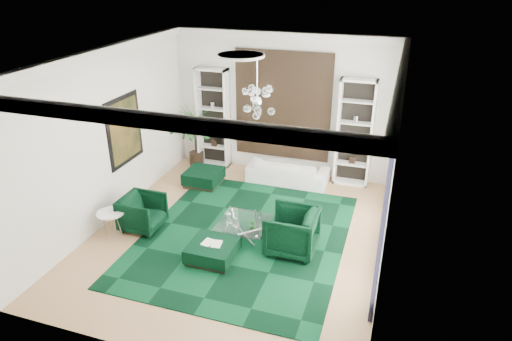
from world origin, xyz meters
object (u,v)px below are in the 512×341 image
(coffee_table, at_px, (244,229))
(side_table, at_px, (112,224))
(ottoman_front, at_px, (213,251))
(palm, at_px, (195,128))
(ottoman_side, at_px, (204,177))
(sofa, at_px, (288,172))
(armchair_right, at_px, (292,231))
(armchair_left, at_px, (142,213))

(coffee_table, height_order, side_table, side_table)
(ottoman_front, distance_m, palm, 4.81)
(palm, bearing_deg, ottoman_front, -61.22)
(coffee_table, distance_m, ottoman_side, 2.77)
(ottoman_front, relative_size, palm, 0.40)
(sofa, height_order, armchair_right, armchair_right)
(ottoman_side, relative_size, side_table, 1.55)
(coffee_table, bearing_deg, sofa, 85.78)
(armchair_right, xyz_separation_m, ottoman_front, (-1.40, -0.78, -0.28))
(sofa, distance_m, armchair_right, 3.17)
(armchair_right, bearing_deg, ottoman_front, -61.09)
(armchair_right, relative_size, palm, 0.44)
(ottoman_front, bearing_deg, armchair_right, 28.91)
(sofa, bearing_deg, palm, -6.54)
(coffee_table, relative_size, ottoman_front, 1.19)
(armchair_right, height_order, palm, palm)
(armchair_left, xyz_separation_m, side_table, (-0.47, -0.47, -0.11))
(armchair_left, bearing_deg, armchair_right, -86.65)
(sofa, bearing_deg, side_table, 51.97)
(armchair_right, distance_m, ottoman_side, 3.70)
(palm, bearing_deg, sofa, -6.54)
(ottoman_side, bearing_deg, sofa, 21.56)
(armchair_right, height_order, ottoman_front, armchair_right)
(ottoman_side, bearing_deg, coffee_table, -48.01)
(coffee_table, bearing_deg, ottoman_front, -108.51)
(ottoman_front, bearing_deg, coffee_table, 71.49)
(sofa, distance_m, palm, 2.93)
(armchair_left, height_order, armchair_right, armchair_right)
(sofa, height_order, ottoman_side, sofa)
(palm, bearing_deg, coffee_table, -51.01)
(coffee_table, xyz_separation_m, ottoman_side, (-1.85, 2.06, 0.02))
(armchair_left, relative_size, ottoman_front, 0.96)
(armchair_right, bearing_deg, armchair_left, -86.65)
(sofa, relative_size, coffee_table, 2.00)
(coffee_table, bearing_deg, armchair_left, -170.83)
(armchair_right, relative_size, ottoman_front, 1.12)
(armchair_left, distance_m, coffee_table, 2.26)
(coffee_table, distance_m, ottoman_front, 0.99)
(sofa, height_order, ottoman_front, sofa)
(sofa, xyz_separation_m, armchair_right, (0.88, -3.04, 0.15))
(coffee_table, xyz_separation_m, side_table, (-2.68, -0.83, 0.09))
(ottoman_side, xyz_separation_m, palm, (-0.73, 1.14, 0.93))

